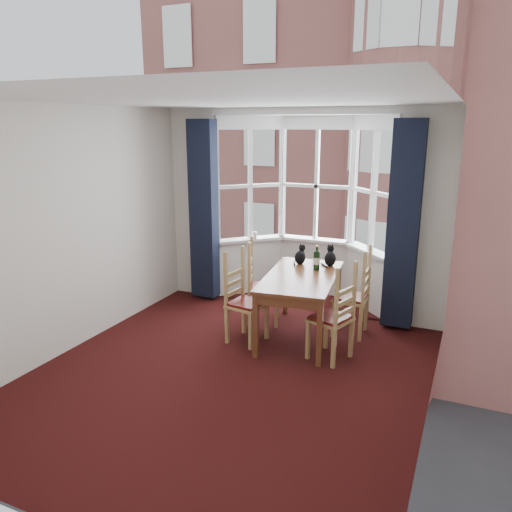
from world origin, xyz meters
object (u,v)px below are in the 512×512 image
Objects in this scene: dining_table at (301,282)px; cat_left at (300,256)px; chair_left_far at (257,289)px; chair_right_near at (337,321)px; chair_right_far at (358,299)px; chair_left_near at (241,303)px; wine_bottle at (317,259)px; candle_tall at (255,235)px; cat_right at (330,258)px.

dining_table is 6.09× the size of cat_left.
chair_left_far and chair_right_near have the same top height.
dining_table is 1.77× the size of chair_right_far.
chair_left_near is 1.10m from wine_bottle.
cat_left is at bearing -39.04° from candle_tall.
cat_left is (-0.81, 0.14, 0.43)m from chair_right_far.
chair_left_near is at bearing -86.17° from chair_left_far.
chair_right_far is at bearing 29.26° from chair_left_near.
cat_left is (0.50, 0.26, 0.43)m from chair_left_far.
cat_left is at bearing -169.06° from cat_right.
chair_right_near is 0.79m from chair_right_far.
chair_right_near is (1.22, -0.08, 0.00)m from chair_left_near.
chair_right_near and chair_right_far have the same top height.
chair_left_far is 2.93× the size of wine_bottle.
wine_bottle reaches higher than chair_left_near.
wine_bottle is at bearing 122.97° from chair_right_near.
candle_tall is at bearing 142.09° from wine_bottle.
candle_tall reaches higher than chair_left_near.
cat_right is (-0.38, 1.01, 0.44)m from chair_right_near.
chair_left_near is 1.00× the size of chair_left_far.
chair_left_far is at bearing 152.13° from chair_right_near.
cat_right reaches higher than chair_left_near.
cat_right is at bearing 10.94° from cat_left.
candle_tall is at bearing 108.37° from chair_left_near.
cat_right is (0.38, 0.07, 0.01)m from cat_left.
chair_left_near is 1.00× the size of chair_right_far.
chair_left_near is 1.00× the size of chair_right_near.
wine_bottle is at bearing 72.01° from dining_table.
cat_left reaches higher than chair_left_near.
dining_table is 5.80× the size of cat_right.
cat_left reaches higher than chair_left_far.
wine_bottle is 2.81× the size of candle_tall.
dining_table is 1.77× the size of chair_right_near.
chair_left_far is 1.00× the size of chair_right_near.
chair_right_far is (0.05, 0.79, 0.00)m from chair_right_near.
dining_table is at bearing -47.46° from candle_tall.
chair_left_near is 2.93× the size of wine_bottle.
chair_right_near is 3.43× the size of cat_left.
chair_right_far is 2.93× the size of wine_bottle.
candle_tall reaches higher than chair_right_far.
chair_right_near is 1.28m from cat_left.
dining_table is 0.78m from chair_left_near.
cat_right is at bearing 47.83° from chair_left_near.
chair_right_near is 1.00× the size of chair_right_far.
wine_bottle reaches higher than chair_right_far.
chair_left_far is 1.32m from chair_right_far.
chair_left_far is 1.00× the size of chair_right_far.
chair_right_far is at bearing -27.86° from candle_tall.
cat_right is at bearing 20.99° from chair_left_far.
chair_right_near is 1.16m from cat_right.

